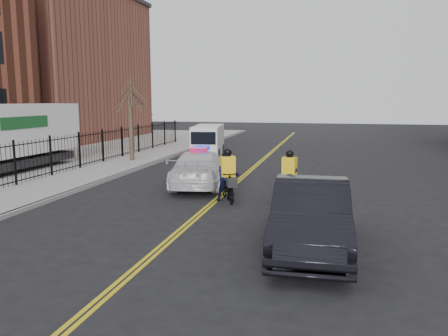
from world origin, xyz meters
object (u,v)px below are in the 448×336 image
cyclist_near (289,183)px  cyclist_far (228,181)px  police_cruiser (200,168)px  dark_sedan (311,215)px  cargo_van (208,141)px

cyclist_near → cyclist_far: bearing=-146.6°
police_cruiser → dark_sedan: bearing=116.3°
dark_sedan → cyclist_near: cyclist_near is taller
dark_sedan → cyclist_near: bearing=98.9°
cyclist_near → cyclist_far: (-2.21, -0.75, 0.12)m
cyclist_near → dark_sedan: bearing=-64.3°
cyclist_far → police_cruiser: bearing=100.2°
police_cruiser → cyclist_near: bearing=146.6°
cargo_van → cyclist_far: 14.04m
cargo_van → cyclist_far: (4.53, -13.28, -0.21)m
dark_sedan → police_cruiser: bearing=123.0°
dark_sedan → cargo_van: cargo_van is taller
dark_sedan → cargo_van: 19.58m
cargo_van → cyclist_near: bearing=-70.3°
police_cruiser → cyclist_far: size_ratio=2.81×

